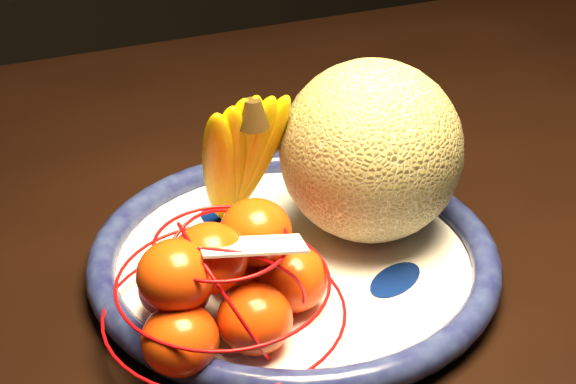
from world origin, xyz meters
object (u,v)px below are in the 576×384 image
cantaloupe (371,151)px  banana_bunch (237,157)px  dining_table (173,325)px  mandarin_bag (224,283)px  fruit_bowl (294,258)px

cantaloupe → banana_bunch: bearing=155.5°
dining_table → mandarin_bag: mandarin_bag is taller
fruit_bowl → banana_bunch: (-0.02, 0.05, 0.07)m
dining_table → cantaloupe: cantaloupe is taller
banana_bunch → mandarin_bag: 0.12m
dining_table → cantaloupe: size_ratio=11.01×
fruit_bowl → banana_bunch: bearing=112.7°
cantaloupe → mandarin_bag: (-0.16, -0.06, -0.04)m
mandarin_bag → dining_table: bearing=87.8°
fruit_bowl → banana_bunch: banana_bunch is taller
dining_table → mandarin_bag: (-0.00, -0.13, 0.13)m
dining_table → fruit_bowl: 0.15m
dining_table → cantaloupe: bearing=-20.4°
fruit_bowl → cantaloupe: (0.08, 0.01, 0.07)m
dining_table → fruit_bowl: bearing=-41.4°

